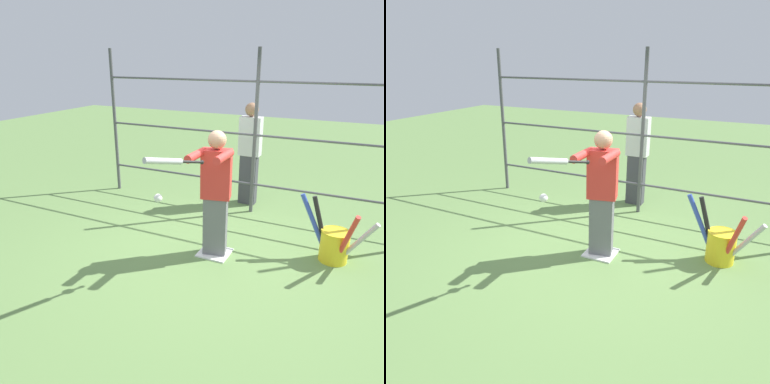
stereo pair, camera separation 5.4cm
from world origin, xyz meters
The scene contains 8 objects.
ground_plane centered at (0.00, 0.00, 0.00)m, with size 24.00×24.00×0.00m, color #608447.
home_plate centered at (0.00, 0.00, 0.01)m, with size 0.40×0.40×0.02m.
fence_backstop centered at (0.00, -1.60, 1.31)m, with size 5.50×0.06×2.62m.
batter centered at (0.00, 0.02, 0.90)m, with size 0.42×0.62×1.66m.
baseball_bat_swinging centered at (0.17, 0.89, 1.48)m, with size 0.34×0.78×0.22m.
softball_in_flight centered at (0.35, 0.82, 1.02)m, with size 0.10×0.10×0.10m.
bat_bucket centered at (-1.44, -0.48, 0.25)m, with size 0.97×0.56×0.85m.
bystander_behind_fence centered at (0.18, -1.96, 0.92)m, with size 0.37×0.23×1.77m.
Camera 2 is at (-1.70, 4.09, 2.49)m, focal length 35.00 mm.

